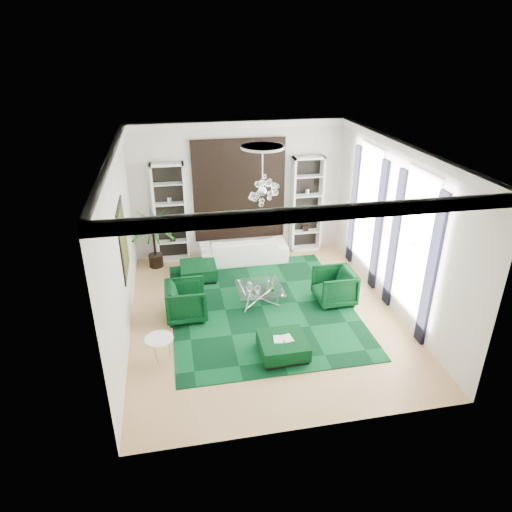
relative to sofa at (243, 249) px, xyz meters
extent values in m
cube|color=tan|center=(0.00, -2.85, -0.36)|extent=(6.00, 7.00, 0.02)
cube|color=white|center=(0.00, -2.85, 3.46)|extent=(6.00, 7.00, 0.02)
cube|color=silver|center=(0.00, 0.66, 1.55)|extent=(6.00, 0.02, 3.80)
cube|color=silver|center=(0.00, -6.36, 1.55)|extent=(6.00, 0.02, 3.80)
cube|color=silver|center=(-3.01, -2.85, 1.55)|extent=(0.02, 7.00, 3.80)
cube|color=silver|center=(3.01, -2.85, 1.55)|extent=(0.02, 7.00, 3.80)
cylinder|color=white|center=(0.00, -2.55, 3.42)|extent=(0.90, 0.90, 0.05)
cube|color=black|center=(0.00, 0.61, 1.55)|extent=(2.50, 0.06, 2.80)
cube|color=black|center=(-2.97, -2.25, 1.50)|extent=(0.04, 1.30, 1.60)
cube|color=white|center=(2.99, -3.75, 1.55)|extent=(0.03, 1.10, 2.90)
cube|color=black|center=(2.96, -4.53, 1.30)|extent=(0.07, 0.30, 3.25)
cube|color=black|center=(2.96, -2.97, 1.30)|extent=(0.07, 0.30, 3.25)
cube|color=white|center=(2.99, -1.35, 1.55)|extent=(0.03, 1.10, 2.90)
cube|color=black|center=(2.96, -2.13, 1.30)|extent=(0.07, 0.30, 3.25)
cube|color=black|center=(2.96, -0.57, 1.30)|extent=(0.07, 0.30, 3.25)
cube|color=black|center=(0.00, -2.55, -0.34)|extent=(4.20, 5.00, 0.02)
imported|color=white|center=(0.00, 0.00, 0.00)|extent=(2.43, 0.95, 0.71)
imported|color=black|center=(-1.75, -2.65, 0.06)|extent=(0.92, 0.89, 0.84)
imported|color=black|center=(1.75, -2.65, 0.06)|extent=(0.92, 0.89, 0.83)
cube|color=black|center=(-1.35, -0.85, -0.15)|extent=(0.92, 0.92, 0.41)
cube|color=black|center=(0.05, -4.40, -0.17)|extent=(0.92, 0.92, 0.37)
cube|color=white|center=(0.05, -4.40, 0.03)|extent=(0.39, 0.26, 0.03)
cylinder|color=white|center=(-2.35, -4.15, -0.09)|extent=(0.55, 0.55, 0.53)
imported|color=#185A17|center=(0.27, -2.53, 0.14)|extent=(0.13, 0.11, 0.24)
camera|label=1|loc=(-1.90, -11.59, 5.39)|focal=32.00mm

